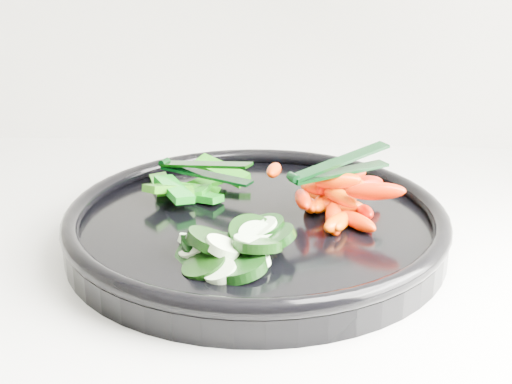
{
  "coord_description": "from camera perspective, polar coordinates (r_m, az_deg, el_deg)",
  "views": [
    {
      "loc": [
        0.57,
        1.03,
        1.24
      ],
      "look_at": [
        0.53,
        1.67,
        0.99
      ],
      "focal_mm": 50.0,
      "sensor_mm": 36.0,
      "label": 1
    }
  ],
  "objects": [
    {
      "name": "veggie_tray",
      "position": [
        0.7,
        -0.0,
        -2.64
      ],
      "size": [
        0.45,
        0.45,
        0.04
      ],
      "color": "black",
      "rests_on": "counter"
    },
    {
      "name": "tong_carrot",
      "position": [
        0.7,
        6.53,
        1.98
      ],
      "size": [
        0.1,
        0.08,
        0.02
      ],
      "color": "black",
      "rests_on": "carrot_pile"
    },
    {
      "name": "cucumber_pile",
      "position": [
        0.63,
        -2.17,
        -4.26
      ],
      "size": [
        0.12,
        0.12,
        0.04
      ],
      "color": "black",
      "rests_on": "veggie_tray"
    },
    {
      "name": "pepper_pile",
      "position": [
        0.76,
        -5.32,
        0.42
      ],
      "size": [
        0.12,
        0.12,
        0.04
      ],
      "color": "#11700A",
      "rests_on": "veggie_tray"
    },
    {
      "name": "tong_pepper",
      "position": [
        0.76,
        -4.28,
        1.84
      ],
      "size": [
        0.11,
        0.06,
        0.02
      ],
      "color": "black",
      "rests_on": "pepper_pile"
    },
    {
      "name": "carrot_pile",
      "position": [
        0.71,
        6.62,
        -0.36
      ],
      "size": [
        0.14,
        0.15,
        0.06
      ],
      "color": "#DA4600",
      "rests_on": "veggie_tray"
    }
  ]
}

